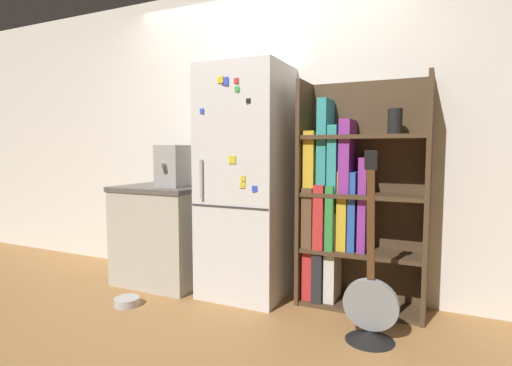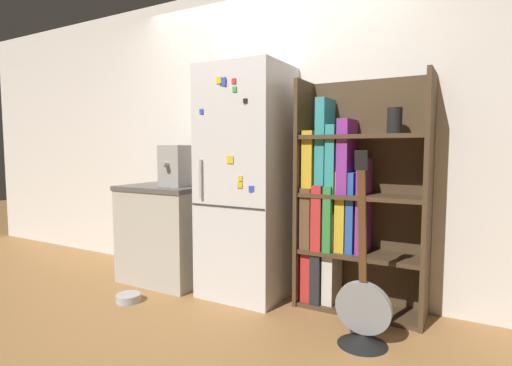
{
  "view_description": "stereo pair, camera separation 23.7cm",
  "coord_description": "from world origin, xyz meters",
  "px_view_note": "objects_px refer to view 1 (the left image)",
  "views": [
    {
      "loc": [
        1.43,
        -2.71,
        1.19
      ],
      "look_at": [
        0.09,
        0.15,
        0.92
      ],
      "focal_mm": 28.0,
      "sensor_mm": 36.0,
      "label": 1
    },
    {
      "loc": [
        1.64,
        -2.6,
        1.19
      ],
      "look_at": [
        0.09,
        0.15,
        0.92
      ],
      "focal_mm": 28.0,
      "sensor_mm": 36.0,
      "label": 2
    }
  ],
  "objects_px": {
    "espresso_machine": "(173,166)",
    "bookshelf": "(346,205)",
    "guitar": "(370,314)",
    "pet_bowl": "(127,301)",
    "refrigerator": "(246,182)"
  },
  "relations": [
    {
      "from": "refrigerator",
      "to": "bookshelf",
      "type": "height_order",
      "value": "refrigerator"
    },
    {
      "from": "guitar",
      "to": "pet_bowl",
      "type": "relative_size",
      "value": 6.15
    },
    {
      "from": "pet_bowl",
      "to": "bookshelf",
      "type": "bearing_deg",
      "value": 26.69
    },
    {
      "from": "refrigerator",
      "to": "espresso_machine",
      "type": "distance_m",
      "value": 0.68
    },
    {
      "from": "espresso_machine",
      "to": "guitar",
      "type": "relative_size",
      "value": 0.3
    },
    {
      "from": "refrigerator",
      "to": "pet_bowl",
      "type": "relative_size",
      "value": 9.59
    },
    {
      "from": "espresso_machine",
      "to": "guitar",
      "type": "height_order",
      "value": "espresso_machine"
    },
    {
      "from": "bookshelf",
      "to": "guitar",
      "type": "distance_m",
      "value": 0.86
    },
    {
      "from": "bookshelf",
      "to": "guitar",
      "type": "bearing_deg",
      "value": -62.88
    },
    {
      "from": "bookshelf",
      "to": "espresso_machine",
      "type": "bearing_deg",
      "value": -171.54
    },
    {
      "from": "refrigerator",
      "to": "bookshelf",
      "type": "bearing_deg",
      "value": 9.93
    },
    {
      "from": "espresso_machine",
      "to": "bookshelf",
      "type": "bearing_deg",
      "value": 8.46
    },
    {
      "from": "guitar",
      "to": "pet_bowl",
      "type": "xyz_separation_m",
      "value": [
        -1.77,
        -0.21,
        -0.14
      ]
    },
    {
      "from": "bookshelf",
      "to": "pet_bowl",
      "type": "distance_m",
      "value": 1.82
    },
    {
      "from": "espresso_machine",
      "to": "guitar",
      "type": "bearing_deg",
      "value": -10.86
    }
  ]
}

